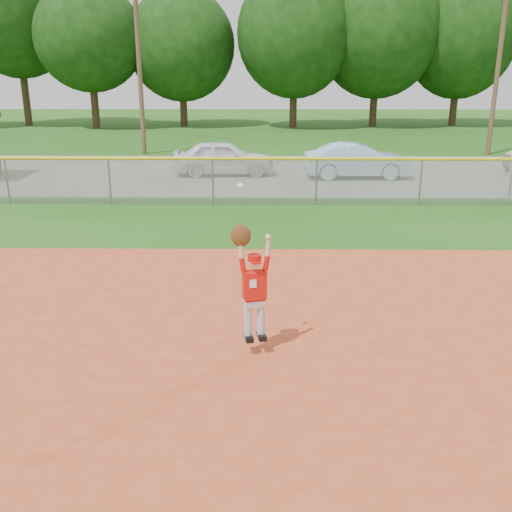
{
  "coord_description": "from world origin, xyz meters",
  "views": [
    {
      "loc": [
        -1.68,
        -8.16,
        4.13
      ],
      "look_at": [
        -1.81,
        1.19,
        1.1
      ],
      "focal_mm": 40.0,
      "sensor_mm": 36.0,
      "label": 1
    }
  ],
  "objects": [
    {
      "name": "ground",
      "position": [
        0.0,
        0.0,
        0.0
      ],
      "size": [
        120.0,
        120.0,
        0.0
      ],
      "primitive_type": "plane",
      "color": "#1F5012",
      "rests_on": "ground"
    },
    {
      "name": "clay_infield",
      "position": [
        0.0,
        -3.0,
        0.02
      ],
      "size": [
        24.0,
        16.0,
        0.04
      ],
      "primitive_type": "cube",
      "color": "#B23F20",
      "rests_on": "ground"
    },
    {
      "name": "car_blue",
      "position": [
        2.07,
        14.88,
        0.72
      ],
      "size": [
        4.26,
        1.68,
        1.38
      ],
      "primitive_type": "imported",
      "rotation": [
        0.0,
        0.0,
        1.62
      ],
      "color": "#95C2DE",
      "rests_on": "parking_strip"
    },
    {
      "name": "car_white_a",
      "position": [
        -3.37,
        15.52,
        0.74
      ],
      "size": [
        4.24,
        1.91,
        1.41
      ],
      "primitive_type": "imported",
      "rotation": [
        0.0,
        0.0,
        1.63
      ],
      "color": "white",
      "rests_on": "parking_strip"
    },
    {
      "name": "ballplayer",
      "position": [
        -1.84,
        -0.32,
        1.16
      ],
      "size": [
        0.6,
        0.31,
        2.4
      ],
      "color": "silver",
      "rests_on": "ground"
    },
    {
      "name": "parking_strip",
      "position": [
        0.0,
        16.0,
        0.01
      ],
      "size": [
        44.0,
        10.0,
        0.03
      ],
      "primitive_type": "cube",
      "color": "gray",
      "rests_on": "ground"
    },
    {
      "name": "outfield_fence",
      "position": [
        0.0,
        10.0,
        0.88
      ],
      "size": [
        40.06,
        0.1,
        1.55
      ],
      "color": "gray",
      "rests_on": "ground"
    },
    {
      "name": "power_lines",
      "position": [
        1.0,
        22.0,
        4.68
      ],
      "size": [
        19.4,
        0.24,
        9.0
      ],
      "color": "#4C3823",
      "rests_on": "ground"
    },
    {
      "name": "tree_line",
      "position": [
        0.96,
        37.9,
        7.53
      ],
      "size": [
        62.37,
        13.0,
        14.43
      ],
      "color": "#422D1C",
      "rests_on": "ground"
    }
  ]
}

